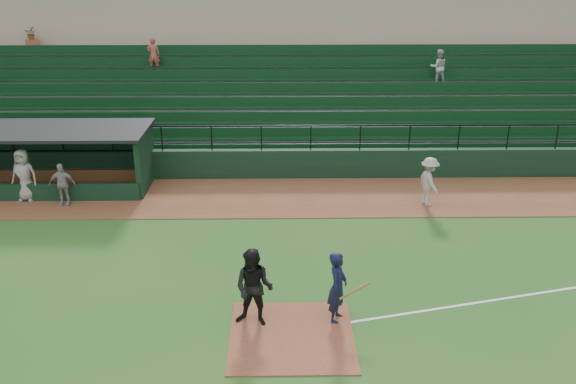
{
  "coord_description": "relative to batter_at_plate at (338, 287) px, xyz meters",
  "views": [
    {
      "loc": [
        -0.28,
        -13.43,
        8.66
      ],
      "look_at": [
        0.0,
        5.0,
        1.4
      ],
      "focal_mm": 38.0,
      "sensor_mm": 36.0,
      "label": 1
    }
  ],
  "objects": [
    {
      "name": "ground",
      "position": [
        -1.15,
        0.29,
        -0.94
      ],
      "size": [
        90.0,
        90.0,
        0.0
      ],
      "primitive_type": "plane",
      "color": "#2A591C",
      "rests_on": "ground"
    },
    {
      "name": "warning_track",
      "position": [
        -1.15,
        8.29,
        -0.93
      ],
      "size": [
        40.0,
        4.0,
        0.03
      ],
      "primitive_type": "cube",
      "color": "brown",
      "rests_on": "ground"
    },
    {
      "name": "home_plate_dirt",
      "position": [
        -1.15,
        -0.71,
        -0.93
      ],
      "size": [
        3.0,
        3.0,
        0.03
      ],
      "primitive_type": "cube",
      "color": "brown",
      "rests_on": "ground"
    },
    {
      "name": "stadium_structure",
      "position": [
        -1.15,
        16.75,
        1.36
      ],
      "size": [
        38.0,
        13.08,
        6.4
      ],
      "color": "black",
      "rests_on": "ground"
    },
    {
      "name": "dugout",
      "position": [
        -10.9,
        9.85,
        0.39
      ],
      "size": [
        8.9,
        3.2,
        2.42
      ],
      "color": "black",
      "rests_on": "ground"
    },
    {
      "name": "batter_at_plate",
      "position": [
        0.0,
        0.0,
        0.0
      ],
      "size": [
        1.12,
        0.8,
        1.89
      ],
      "color": "black",
      "rests_on": "ground"
    },
    {
      "name": "umpire",
      "position": [
        -2.06,
        -0.15,
        0.08
      ],
      "size": [
        1.16,
        1.01,
        2.04
      ],
      "primitive_type": "imported",
      "rotation": [
        0.0,
        0.0,
        -0.27
      ],
      "color": "black",
      "rests_on": "ground"
    },
    {
      "name": "runner",
      "position": [
        4.0,
        7.45,
        -0.01
      ],
      "size": [
        0.94,
        1.29,
        1.8
      ],
      "primitive_type": "imported",
      "rotation": [
        0.0,
        0.0,
        1.83
      ],
      "color": "#AAA59F",
      "rests_on": "warning_track"
    },
    {
      "name": "dugout_player_a",
      "position": [
        -9.34,
        7.66,
        -0.12
      ],
      "size": [
        0.96,
        0.46,
        1.58
      ],
      "primitive_type": "imported",
      "rotation": [
        0.0,
        0.0,
        0.08
      ],
      "color": "#A19B97",
      "rests_on": "warning_track"
    },
    {
      "name": "dugout_player_b",
      "position": [
        -10.86,
        8.15,
        0.07
      ],
      "size": [
        1.01,
        0.72,
        1.96
      ],
      "primitive_type": "imported",
      "rotation": [
        0.0,
        0.0,
        -0.1
      ],
      "color": "#9B9591",
      "rests_on": "warning_track"
    }
  ]
}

